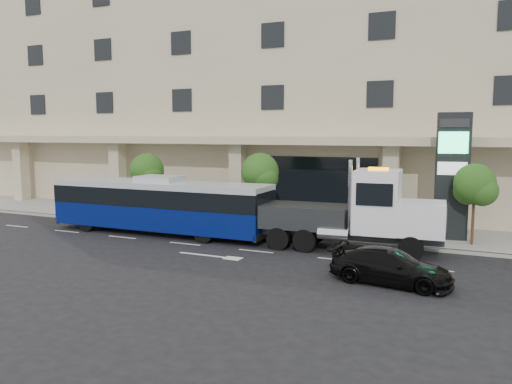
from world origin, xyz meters
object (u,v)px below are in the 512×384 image
city_bus (160,204)px  black_sedan (391,267)px  tow_truck (359,214)px  signage_pylon (452,176)px

city_bus → black_sedan: 14.16m
tow_truck → signage_pylon: (3.93, 3.98, 1.65)m
city_bus → signage_pylon: size_ratio=1.98×
black_sedan → signage_pylon: size_ratio=0.69×
city_bus → signage_pylon: 15.79m
city_bus → black_sedan: city_bus is taller
black_sedan → signage_pylon: signage_pylon is taller
signage_pylon → tow_truck: bearing=-144.4°
signage_pylon → black_sedan: bearing=-110.6°
tow_truck → signage_pylon: bearing=41.7°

